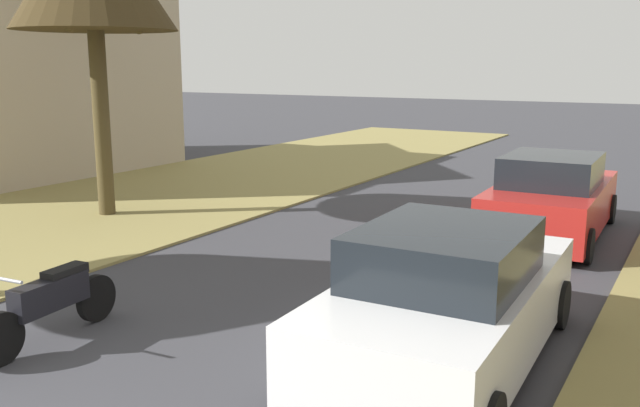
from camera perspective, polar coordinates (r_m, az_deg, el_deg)
name	(u,v)px	position (r m, az deg, el deg)	size (l,w,h in m)	color
parked_sedan_white	(448,301)	(7.47, 10.71, -8.03)	(2.04, 4.44, 1.57)	white
parked_sedan_red	(551,199)	(13.51, 18.85, 0.38)	(2.04, 4.44, 1.57)	red
parked_motorcycle	(52,302)	(8.62, -21.59, -7.67)	(0.60, 2.05, 0.97)	black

